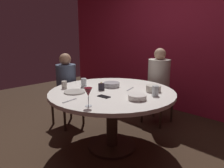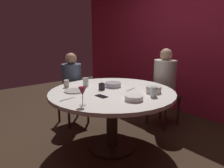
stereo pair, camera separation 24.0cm
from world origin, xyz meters
name	(u,v)px [view 1 (the left image)]	position (x,y,z in m)	size (l,w,h in m)	color
ground_plane	(112,146)	(0.00, 0.00, 0.00)	(8.00, 8.00, 0.00)	#382619
back_wall	(184,40)	(0.00, 1.84, 1.30)	(6.00, 0.10, 2.60)	maroon
dining_table	(112,101)	(0.00, 0.00, 0.60)	(1.49, 1.49, 0.74)	silver
seated_diner_left	(66,82)	(-0.97, 0.00, 0.69)	(0.40, 0.40, 1.12)	#3F2D1E
seated_diner_back	(159,78)	(0.00, 1.04, 0.73)	(0.40, 0.40, 1.19)	#3F2D1E
candle_holder	(101,87)	(-0.11, -0.07, 0.78)	(0.08, 0.08, 0.10)	black
wine_glass	(88,93)	(0.23, -0.55, 0.86)	(0.08, 0.08, 0.18)	silver
dinner_plate	(75,92)	(-0.25, -0.36, 0.74)	(0.25, 0.25, 0.01)	#B2ADA3
cell_phone	(104,96)	(0.12, -0.25, 0.74)	(0.07, 0.14, 0.01)	black
bowl_serving_large	(112,85)	(-0.14, 0.13, 0.76)	(0.21, 0.21, 0.06)	#B7B7BC
bowl_salad_center	(137,97)	(0.43, -0.07, 0.76)	(0.19, 0.19, 0.05)	silver
bowl_small_white	(153,88)	(0.38, 0.31, 0.77)	(0.17, 0.17, 0.07)	beige
cup_near_candle	(84,83)	(-0.39, -0.12, 0.79)	(0.07, 0.07, 0.11)	silver
cup_by_left_diner	(64,85)	(-0.49, -0.34, 0.78)	(0.07, 0.07, 0.09)	beige
cup_by_right_diner	(155,91)	(0.48, 0.18, 0.79)	(0.07, 0.07, 0.11)	silver
fork_near_plate	(130,89)	(0.12, 0.20, 0.74)	(0.02, 0.18, 0.01)	#B7B7BC
knife_near_plate	(70,101)	(-0.03, -0.58, 0.74)	(0.02, 0.18, 0.01)	#B7B7BC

